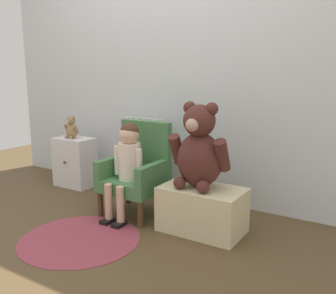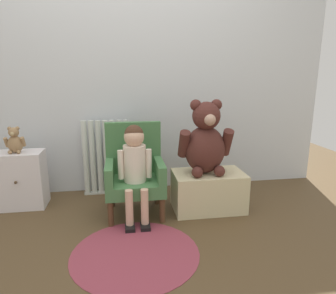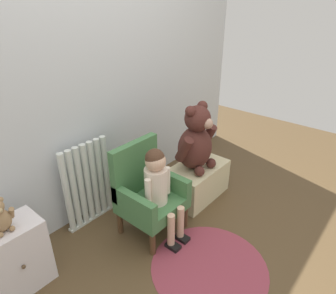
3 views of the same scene
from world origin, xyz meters
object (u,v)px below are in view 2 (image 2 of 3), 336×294
(floor_rug, at_px, (136,253))
(small_dresser, at_px, (21,180))
(child_figure, at_px, (135,159))
(small_teddy_bear, at_px, (15,141))
(low_bench, at_px, (208,191))
(large_teddy_bear, at_px, (205,141))
(child_armchair, at_px, (135,172))
(radiator, at_px, (107,158))

(floor_rug, bearing_deg, small_dresser, 136.84)
(child_figure, relative_size, floor_rug, 0.91)
(small_teddy_bear, bearing_deg, child_figure, -20.09)
(low_bench, bearing_deg, child_figure, -173.82)
(small_dresser, height_order, large_teddy_bear, large_teddy_bear)
(low_bench, bearing_deg, small_teddy_bear, 169.70)
(child_armchair, bearing_deg, radiator, 119.03)
(radiator, xyz_separation_m, low_bench, (0.83, -0.48, -0.19))
(radiator, relative_size, child_figure, 0.95)
(child_armchair, relative_size, floor_rug, 0.89)
(large_teddy_bear, relative_size, small_teddy_bear, 2.75)
(radiator, distance_m, small_teddy_bear, 0.76)
(child_figure, distance_m, large_teddy_bear, 0.57)
(small_dresser, distance_m, low_bench, 1.56)
(child_armchair, relative_size, small_teddy_bear, 3.35)
(small_teddy_bear, distance_m, floor_rug, 1.36)
(floor_rug, bearing_deg, large_teddy_bear, 43.61)
(child_figure, distance_m, floor_rug, 0.68)
(small_dresser, bearing_deg, child_armchair, -14.50)
(child_armchair, bearing_deg, floor_rug, -92.75)
(radiator, height_order, child_figure, child_figure)
(radiator, bearing_deg, small_teddy_bear, -164.38)
(radiator, height_order, child_armchair, child_armchair)
(large_teddy_bear, bearing_deg, small_teddy_bear, 169.78)
(low_bench, bearing_deg, large_teddy_bear, 166.14)
(child_figure, xyz_separation_m, small_teddy_bear, (-0.94, 0.34, 0.09))
(child_armchair, distance_m, large_teddy_bear, 0.61)
(floor_rug, bearing_deg, small_teddy_bear, 137.56)
(small_dresser, xyz_separation_m, child_figure, (0.93, -0.36, 0.24))
(child_figure, bearing_deg, low_bench, 6.18)
(low_bench, relative_size, large_teddy_bear, 0.97)
(radiator, distance_m, child_figure, 0.60)
(small_dresser, relative_size, low_bench, 0.83)
(large_teddy_bear, xyz_separation_m, small_teddy_bear, (-1.50, 0.27, -0.01))
(small_dresser, height_order, child_armchair, child_armchair)
(small_dresser, distance_m, child_armchair, 0.97)
(large_teddy_bear, distance_m, small_teddy_bear, 1.53)
(small_dresser, bearing_deg, radiator, 14.80)
(radiator, distance_m, child_armchair, 0.49)
(radiator, bearing_deg, small_dresser, -165.20)
(child_figure, height_order, small_teddy_bear, child_figure)
(child_armchair, height_order, low_bench, child_armchair)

